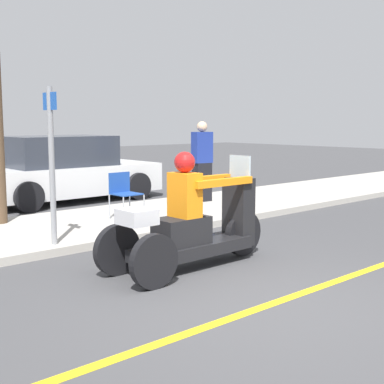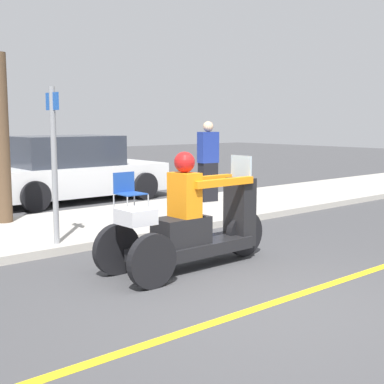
{
  "view_description": "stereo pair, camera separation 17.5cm",
  "coord_description": "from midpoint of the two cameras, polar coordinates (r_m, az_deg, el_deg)",
  "views": [
    {
      "loc": [
        -4.09,
        -3.35,
        1.84
      ],
      "look_at": [
        0.33,
        1.56,
        0.97
      ],
      "focal_mm": 50.0,
      "sensor_mm": 36.0,
      "label": 1
    },
    {
      "loc": [
        -3.95,
        -3.47,
        1.84
      ],
      "look_at": [
        0.33,
        1.56,
        0.97
      ],
      "focal_mm": 50.0,
      "sensor_mm": 36.0,
      "label": 2
    }
  ],
  "objects": [
    {
      "name": "ground_plane",
      "position": [
        5.58,
        7.46,
        -11.81
      ],
      "size": [
        60.0,
        60.0,
        0.0
      ],
      "primitive_type": "plane",
      "color": "#424244"
    },
    {
      "name": "lane_stripe",
      "position": [
        5.83,
        9.63,
        -10.99
      ],
      "size": [
        24.0,
        0.12,
        0.01
      ],
      "color": "gold",
      "rests_on": "ground"
    },
    {
      "name": "sidewalk_strip",
      "position": [
        9.14,
        -15.05,
        -3.99
      ],
      "size": [
        28.0,
        2.8,
        0.12
      ],
      "color": "#B2ADA3",
      "rests_on": "ground"
    },
    {
      "name": "motorcycle_trike",
      "position": [
        6.75,
        -0.69,
        -3.76
      ],
      "size": [
        2.46,
        0.82,
        1.48
      ],
      "color": "black",
      "rests_on": "ground"
    },
    {
      "name": "spectator_far_back",
      "position": [
        11.56,
        0.64,
        3.12
      ],
      "size": [
        0.45,
        0.31,
        1.73
      ],
      "color": "black",
      "rests_on": "sidewalk_strip"
    },
    {
      "name": "folding_chair_curbside",
      "position": [
        9.61,
        -7.86,
        0.17
      ],
      "size": [
        0.47,
        0.47,
        0.82
      ],
      "color": "#A5A8AD",
      "rests_on": "sidewalk_strip"
    },
    {
      "name": "parked_car_lot_far",
      "position": [
        12.73,
        -13.9,
        2.22
      ],
      "size": [
        4.24,
        2.02,
        1.52
      ],
      "color": "silver",
      "rests_on": "ground"
    },
    {
      "name": "street_sign",
      "position": [
        7.69,
        -15.37,
        3.34
      ],
      "size": [
        0.08,
        0.36,
        2.2
      ],
      "color": "gray",
      "rests_on": "sidewalk_strip"
    }
  ]
}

